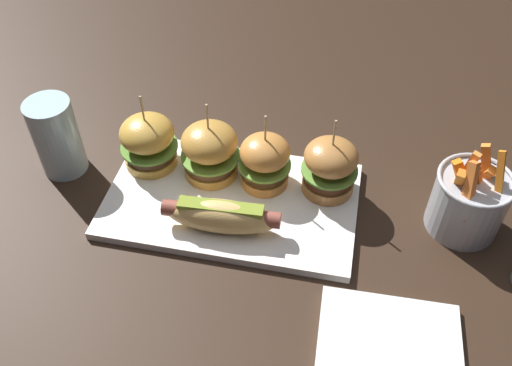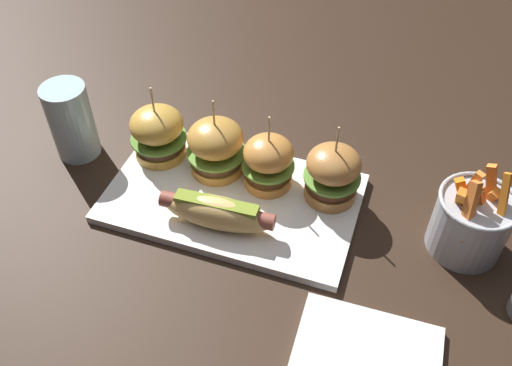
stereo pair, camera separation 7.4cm
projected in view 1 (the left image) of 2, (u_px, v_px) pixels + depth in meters
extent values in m
plane|color=black|center=(232.00, 203.00, 0.87)|extent=(3.00, 3.00, 0.00)
cube|color=white|center=(232.00, 200.00, 0.87)|extent=(0.39, 0.23, 0.01)
ellipsoid|color=#E1B365|center=(218.00, 216.00, 0.80)|extent=(0.17, 0.06, 0.05)
cylinder|color=brown|center=(218.00, 214.00, 0.80)|extent=(0.17, 0.03, 0.02)
cube|color=olive|center=(218.00, 207.00, 0.79)|extent=(0.12, 0.03, 0.01)
cylinder|color=gold|center=(151.00, 158.00, 0.91)|extent=(0.09, 0.09, 0.02)
cylinder|color=#503424|center=(150.00, 151.00, 0.90)|extent=(0.08, 0.08, 0.02)
cylinder|color=#609338|center=(149.00, 146.00, 0.89)|extent=(0.09, 0.09, 0.00)
ellipsoid|color=gold|center=(147.00, 133.00, 0.87)|extent=(0.09, 0.09, 0.05)
cylinder|color=tan|center=(143.00, 112.00, 0.84)|extent=(0.00, 0.00, 0.06)
cylinder|color=#C08839|center=(211.00, 168.00, 0.90)|extent=(0.09, 0.09, 0.02)
cylinder|color=brown|center=(211.00, 160.00, 0.88)|extent=(0.08, 0.08, 0.02)
cylinder|color=#6B9E3D|center=(210.00, 155.00, 0.88)|extent=(0.09, 0.09, 0.00)
ellipsoid|color=#C08839|center=(209.00, 142.00, 0.86)|extent=(0.09, 0.09, 0.05)
cylinder|color=tan|center=(208.00, 121.00, 0.83)|extent=(0.00, 0.00, 0.06)
cylinder|color=#C8813B|center=(265.00, 177.00, 0.88)|extent=(0.08, 0.08, 0.02)
cylinder|color=#4C2F18|center=(265.00, 170.00, 0.87)|extent=(0.07, 0.07, 0.02)
cylinder|color=#6B9E3D|center=(265.00, 165.00, 0.86)|extent=(0.08, 0.08, 0.00)
ellipsoid|color=#C8813B|center=(265.00, 152.00, 0.84)|extent=(0.08, 0.08, 0.05)
cylinder|color=tan|center=(265.00, 132.00, 0.81)|extent=(0.00, 0.00, 0.06)
cylinder|color=#B17439|center=(328.00, 184.00, 0.87)|extent=(0.08, 0.08, 0.02)
cylinder|color=#532C19|center=(329.00, 175.00, 0.86)|extent=(0.07, 0.07, 0.02)
cylinder|color=#609338|center=(329.00, 170.00, 0.85)|extent=(0.09, 0.09, 0.00)
ellipsoid|color=#B17439|center=(331.00, 157.00, 0.83)|extent=(0.08, 0.08, 0.05)
cylinder|color=tan|center=(334.00, 137.00, 0.80)|extent=(0.00, 0.00, 0.06)
cylinder|color=#A8AAB2|center=(467.00, 204.00, 0.81)|extent=(0.11, 0.11, 0.09)
torus|color=#B7BABF|center=(477.00, 180.00, 0.77)|extent=(0.11, 0.11, 0.01)
cube|color=orange|center=(499.00, 183.00, 0.76)|extent=(0.02, 0.05, 0.09)
cube|color=orange|center=(463.00, 182.00, 0.78)|extent=(0.04, 0.03, 0.07)
cube|color=orange|center=(469.00, 193.00, 0.75)|extent=(0.02, 0.05, 0.08)
cube|color=orange|center=(481.00, 175.00, 0.80)|extent=(0.03, 0.04, 0.06)
cube|color=orange|center=(486.00, 172.00, 0.78)|extent=(0.04, 0.04, 0.09)
cube|color=orange|center=(458.00, 183.00, 0.78)|extent=(0.02, 0.04, 0.07)
cube|color=orange|center=(463.00, 176.00, 0.77)|extent=(0.03, 0.02, 0.09)
cube|color=orange|center=(478.00, 184.00, 0.78)|extent=(0.03, 0.02, 0.06)
cube|color=orange|center=(465.00, 185.00, 0.78)|extent=(0.03, 0.02, 0.06)
cube|color=white|center=(389.00, 359.00, 0.68)|extent=(0.18, 0.18, 0.01)
cylinder|color=silver|center=(57.00, 137.00, 0.88)|extent=(0.07, 0.07, 0.13)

